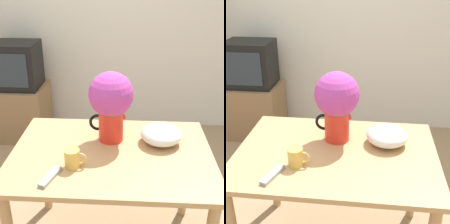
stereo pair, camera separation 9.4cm
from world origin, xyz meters
The scene contains 8 objects.
wall_back centered at (0.00, 1.94, 1.30)m, with size 8.00×0.05×2.60m.
table centered at (0.24, 0.04, 0.64)m, with size 1.17×0.83×0.76m.
flower_vase centered at (0.22, 0.19, 1.02)m, with size 0.27×0.27×0.44m.
coffee_mug centered at (0.04, -0.12, 0.81)m, with size 0.12×0.08×0.10m.
white_bowl centered at (0.53, 0.17, 0.81)m, with size 0.25×0.25×0.11m.
remote_control centered at (-0.06, -0.23, 0.77)m, with size 0.09×0.18×0.02m.
tv_stand centered at (-0.86, 1.56, 0.29)m, with size 0.57×0.51×0.58m.
tv_set centered at (-0.86, 1.56, 0.81)m, with size 0.49×0.41×0.47m.
Camera 1 is at (0.33, -1.51, 1.74)m, focal length 50.00 mm.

